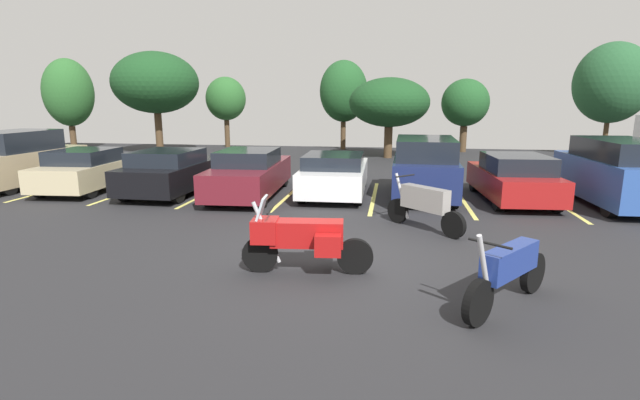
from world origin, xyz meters
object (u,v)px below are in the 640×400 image
at_px(motorcycle_touring, 302,237).
at_px(car_blue, 617,173).
at_px(car_champagne, 90,169).
at_px(motorcycle_second, 424,204).
at_px(car_black, 172,172).
at_px(motorcycle_third, 508,271).
at_px(car_tan, 20,160).
at_px(car_maroon, 249,173).
at_px(car_white, 335,174).
at_px(car_red, 513,178).
at_px(car_navy, 425,168).

xyz_separation_m(motorcycle_touring, car_blue, (7.83, 6.66, 0.32)).
relative_size(car_champagne, car_blue, 0.99).
height_order(motorcycle_second, car_black, car_black).
height_order(motorcycle_third, car_champagne, car_champagne).
height_order(car_tan, car_blue, car_tan).
distance_m(motorcycle_touring, car_maroon, 7.11).
bearing_deg(car_maroon, car_black, -179.83).
height_order(motorcycle_second, car_blue, car_blue).
distance_m(car_black, car_maroon, 2.59).
relative_size(motorcycle_second, car_blue, 0.37).
distance_m(motorcycle_touring, car_white, 7.01).
height_order(car_tan, car_champagne, car_tan).
distance_m(motorcycle_second, motorcycle_third, 4.23).
distance_m(motorcycle_third, car_black, 11.47).
xyz_separation_m(motorcycle_second, car_black, (-7.80, 3.29, 0.10)).
height_order(motorcycle_third, car_red, car_red).
xyz_separation_m(motorcycle_third, car_red, (1.88, 7.84, 0.13)).
distance_m(motorcycle_touring, motorcycle_third, 3.35).
height_order(car_maroon, car_white, car_maroon).
xyz_separation_m(motorcycle_third, car_tan, (-14.61, 7.81, 0.38)).
bearing_deg(car_tan, car_champagne, -4.15).
relative_size(motorcycle_second, car_navy, 0.40).
distance_m(car_tan, car_navy, 13.88).
xyz_separation_m(car_tan, car_champagne, (2.81, -0.20, -0.26)).
xyz_separation_m(car_champagne, car_navy, (11.07, 0.40, 0.25)).
bearing_deg(car_tan, car_maroon, -2.64).
height_order(car_black, car_navy, car_navy).
bearing_deg(car_blue, car_white, 177.59).
relative_size(car_tan, car_maroon, 0.94).
height_order(car_black, car_maroon, car_maroon).
bearing_deg(motorcycle_third, motorcycle_touring, 163.63).
xyz_separation_m(motorcycle_third, car_white, (-3.52, 7.95, 0.11)).
distance_m(car_champagne, car_red, 13.67).
bearing_deg(car_tan, car_black, -3.87).
height_order(motorcycle_touring, car_red, car_red).
xyz_separation_m(motorcycle_touring, motorcycle_third, (3.22, -0.94, -0.08)).
height_order(car_tan, car_red, car_tan).
height_order(motorcycle_touring, car_blue, car_blue).
distance_m(car_maroon, car_red, 8.05).
bearing_deg(car_navy, car_maroon, -173.82).
xyz_separation_m(car_black, car_blue, (13.36, 0.20, 0.25)).
distance_m(motorcycle_second, car_maroon, 6.17).
bearing_deg(car_black, car_tan, 176.13).
xyz_separation_m(motorcycle_second, car_blue, (5.56, 3.48, 0.35)).
relative_size(motorcycle_third, car_navy, 0.44).
bearing_deg(car_blue, motorcycle_third, -121.23).
bearing_deg(car_blue, car_maroon, -178.99).
distance_m(car_black, car_blue, 13.37).
xyz_separation_m(car_black, car_maroon, (2.59, 0.01, -0.00)).
xyz_separation_m(motorcycle_second, car_maroon, (-5.21, 3.29, 0.10)).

